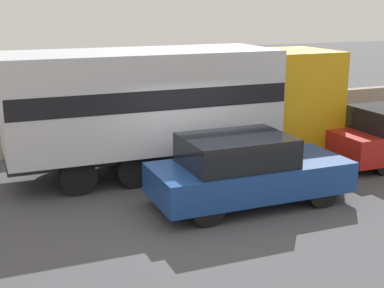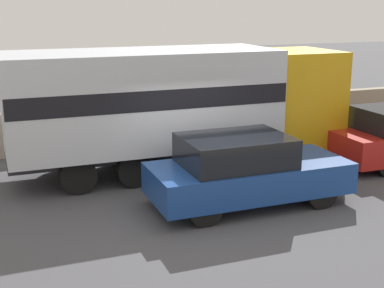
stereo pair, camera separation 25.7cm
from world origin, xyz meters
name	(u,v)px [view 1 (the left image)]	position (x,y,z in m)	size (l,w,h in m)	color
ground_plane	(216,209)	(0.00, 0.00, 0.00)	(80.00, 80.00, 0.00)	#47474C
stone_wall_backdrop	(137,125)	(0.00, 5.74, 0.62)	(60.00, 0.35, 1.24)	gray
box_truck	(173,101)	(0.16, 2.94, 1.81)	(8.61, 2.53, 3.08)	gold
car_hatchback	(246,170)	(0.72, 0.05, 0.76)	(4.24, 1.77, 1.53)	navy
pedestrian	(311,109)	(5.74, 4.98, 0.83)	(0.35, 0.35, 1.61)	slate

